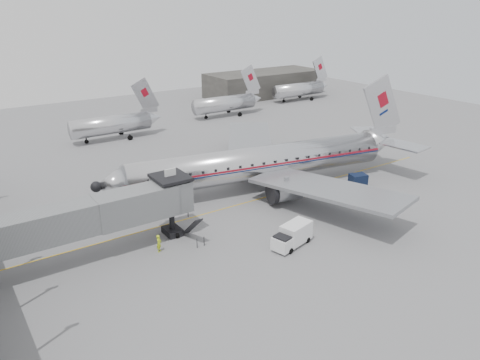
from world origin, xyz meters
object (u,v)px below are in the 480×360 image
object	(u,v)px
service_van	(292,235)
baggage_cart_white	(335,187)
airliner	(266,162)
ramp_worker	(159,243)
baggage_cart_navy	(358,180)

from	to	relation	value
service_van	baggage_cart_white	world-z (taller)	service_van
service_van	baggage_cart_white	distance (m)	15.13
airliner	ramp_worker	size ratio (longest dim) A/B	24.12
airliner	baggage_cart_white	world-z (taller)	airliner
baggage_cart_white	ramp_worker	world-z (taller)	ramp_worker
airliner	baggage_cart_white	size ratio (longest dim) A/B	18.41
airliner	ramp_worker	bearing A→B (deg)	-147.36
baggage_cart_navy	ramp_worker	world-z (taller)	ramp_worker
service_van	baggage_cart_navy	world-z (taller)	service_van
baggage_cart_navy	ramp_worker	xyz separation A→B (m)	(-28.87, -0.94, -0.04)
baggage_cart_white	service_van	bearing A→B (deg)	-162.00
baggage_cart_navy	baggage_cart_white	world-z (taller)	baggage_cart_navy
service_van	baggage_cart_white	bearing A→B (deg)	14.52
service_van	baggage_cart_white	xyz separation A→B (m)	(13.24, 7.33, -0.30)
service_van	ramp_worker	distance (m)	13.14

